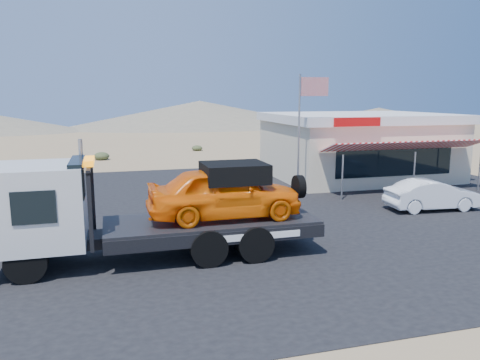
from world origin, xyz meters
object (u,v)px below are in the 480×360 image
Objects in this scene: flagpole at (304,121)px; jerky_store at (358,145)px; white_sedan at (432,195)px; tow_truck at (154,204)px.

jerky_store is at bearing 38.79° from flagpole.
jerky_store is (1.14, 8.58, 1.30)m from white_sedan.
white_sedan is 0.39× the size of jerky_store.
white_sedan is (12.35, 2.97, -1.02)m from tow_truck.
white_sedan is 8.75m from jerky_store.
tow_truck is 17.76m from jerky_store.
jerky_store reaches higher than tow_truck.
flagpole reaches higher than jerky_store.
tow_truck is at bearing -138.23° from flagpole.
tow_truck is 1.59× the size of flagpole.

